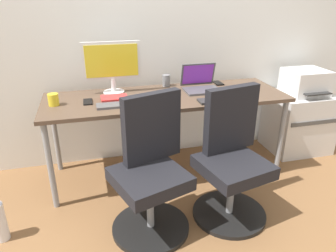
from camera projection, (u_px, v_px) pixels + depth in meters
The scene contains 18 objects.
ground_plane at pixel (167, 171), 2.95m from camera, with size 5.28×5.28×0.00m, color brown.
back_wall at pixel (155, 20), 2.80m from camera, with size 4.40×0.04×2.60m, color white.
desk at pixel (167, 102), 2.68m from camera, with size 2.01×0.67×0.73m.
office_chair_left at pixel (151, 172), 2.13m from camera, with size 0.56×0.56×0.94m.
office_chair_right at pixel (231, 161), 2.27m from camera, with size 0.54×0.54×0.94m.
side_cabinet at pixel (298, 122), 3.26m from camera, with size 0.59×0.50×0.60m.
printer at pixel (305, 82), 3.09m from camera, with size 0.38×0.40×0.24m.
desktop_monitor at pixel (112, 64), 2.64m from camera, with size 0.48×0.18×0.43m.
open_laptop at pixel (201, 84), 2.79m from camera, with size 0.31×0.28×0.22m.
keyboard_by_monitor at pixel (119, 105), 2.42m from camera, with size 0.34×0.12×0.02m, color #515156.
keyboard_by_laptop at pixel (219, 100), 2.52m from camera, with size 0.34×0.12×0.02m, color #2D2D2D.
mouse_by_monitor at pixel (164, 103), 2.43m from camera, with size 0.06×0.10×0.03m, color #515156.
mouse_by_laptop at pixel (168, 93), 2.66m from camera, with size 0.06×0.10×0.03m, color #515156.
coffee_mug at pixel (53, 100), 2.42m from camera, with size 0.08×0.08×0.09m, color yellow.
pen_cup at pixel (166, 81), 2.90m from camera, with size 0.07×0.07×0.10m, color slate.
phone_near_monitor at pixel (88, 102), 2.50m from camera, with size 0.07×0.14×0.01m, color black.
phone_near_laptop at pixel (218, 83), 3.00m from camera, with size 0.07×0.14×0.01m, color black.
notebook at pixel (114, 98), 2.55m from camera, with size 0.21×0.15×0.03m, color red.
Camera 1 is at (-0.62, -2.46, 1.56)m, focal length 33.92 mm.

